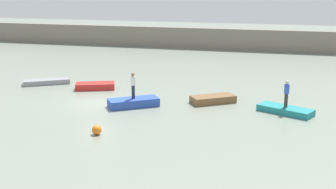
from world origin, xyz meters
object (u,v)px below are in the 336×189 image
(person_blue_shirt, at_px, (287,92))
(rowboat_brown, at_px, (213,99))
(rowboat_blue, at_px, (133,102))
(mooring_buoy, at_px, (97,130))
(person_white_shirt, at_px, (133,84))
(rowboat_teal, at_px, (285,110))
(rowboat_red, at_px, (95,86))
(rowboat_grey, at_px, (47,82))

(person_blue_shirt, bearing_deg, rowboat_brown, 165.13)
(rowboat_brown, bearing_deg, rowboat_blue, 170.24)
(rowboat_blue, bearing_deg, mooring_buoy, -125.67)
(rowboat_blue, xyz_separation_m, person_white_shirt, (-0.00, 0.00, 1.25))
(person_blue_shirt, bearing_deg, rowboat_teal, 90.00)
(rowboat_brown, relative_size, rowboat_teal, 0.88)
(mooring_buoy, bearing_deg, rowboat_teal, 34.44)
(rowboat_red, relative_size, person_white_shirt, 1.68)
(rowboat_blue, height_order, person_blue_shirt, person_blue_shirt)
(rowboat_blue, xyz_separation_m, rowboat_brown, (4.90, 2.27, -0.03))
(rowboat_red, distance_m, person_blue_shirt, 14.40)
(rowboat_teal, distance_m, person_blue_shirt, 1.16)
(person_blue_shirt, distance_m, mooring_buoy, 11.90)
(rowboat_brown, distance_m, rowboat_teal, 4.93)
(rowboat_grey, distance_m, person_blue_shirt, 18.88)
(rowboat_grey, height_order, person_white_shirt, person_white_shirt)
(rowboat_teal, relative_size, mooring_buoy, 6.45)
(rowboat_blue, relative_size, mooring_buoy, 6.21)
(rowboat_blue, height_order, rowboat_teal, rowboat_blue)
(rowboat_red, bearing_deg, person_blue_shirt, -33.05)
(rowboat_grey, relative_size, rowboat_brown, 1.22)
(rowboat_teal, relative_size, person_blue_shirt, 1.99)
(mooring_buoy, bearing_deg, person_blue_shirt, 34.44)
(rowboat_teal, bearing_deg, rowboat_brown, -169.95)
(rowboat_blue, xyz_separation_m, mooring_buoy, (-0.11, -5.69, -0.01))
(rowboat_blue, bearing_deg, rowboat_grey, 119.12)
(rowboat_blue, height_order, rowboat_brown, rowboat_blue)
(rowboat_brown, bearing_deg, person_blue_shirt, -49.50)
(rowboat_red, height_order, rowboat_brown, rowboat_brown)
(rowboat_grey, relative_size, mooring_buoy, 6.88)
(rowboat_grey, relative_size, person_white_shirt, 2.08)
(rowboat_brown, bearing_deg, mooring_buoy, -156.79)
(person_white_shirt, height_order, mooring_buoy, person_white_shirt)
(rowboat_blue, distance_m, rowboat_brown, 5.40)
(mooring_buoy, bearing_deg, rowboat_grey, 131.03)
(person_blue_shirt, xyz_separation_m, mooring_buoy, (-9.77, -6.70, -1.09))
(rowboat_teal, xyz_separation_m, person_white_shirt, (-9.67, -1.01, 1.32))
(rowboat_brown, height_order, person_blue_shirt, person_blue_shirt)
(rowboat_teal, height_order, person_white_shirt, person_white_shirt)
(rowboat_blue, xyz_separation_m, rowboat_teal, (9.67, 1.01, -0.07))
(rowboat_grey, height_order, mooring_buoy, mooring_buoy)
(rowboat_red, bearing_deg, rowboat_blue, -62.62)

